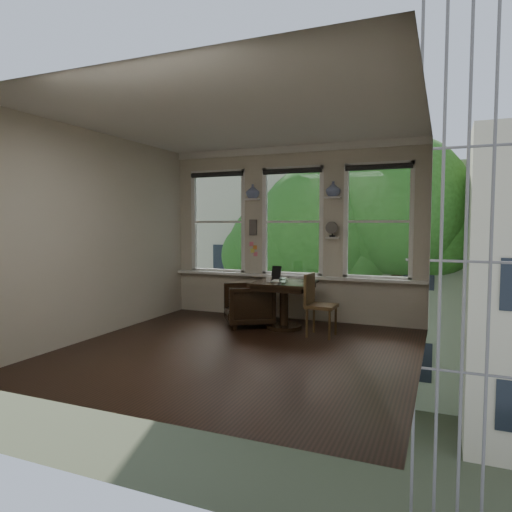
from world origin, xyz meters
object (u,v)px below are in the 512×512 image
at_px(table, 284,305).
at_px(armchair_left, 248,305).
at_px(mug, 269,279).
at_px(laptop, 307,281).
at_px(side_chair_right, 322,305).

xyz_separation_m(table, armchair_left, (-0.60, -0.03, -0.03)).
bearing_deg(mug, laptop, 21.27).
relative_size(table, mug, 8.99).
xyz_separation_m(armchair_left, side_chair_right, (1.28, -0.24, 0.11)).
xyz_separation_m(side_chair_right, laptop, (-0.32, 0.34, 0.30)).
distance_m(side_chair_right, laptop, 0.56).
height_order(armchair_left, side_chair_right, side_chair_right).
xyz_separation_m(table, mug, (-0.20, -0.14, 0.42)).
bearing_deg(side_chair_right, mug, 84.51).
bearing_deg(side_chair_right, laptop, 46.18).
bearing_deg(laptop, armchair_left, -161.29).
distance_m(armchair_left, mug, 0.61).
relative_size(armchair_left, side_chair_right, 0.82).
bearing_deg(table, laptop, 11.93).
height_order(armchair_left, mug, mug).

